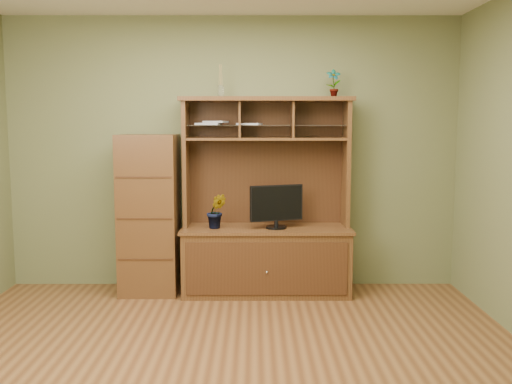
{
  "coord_description": "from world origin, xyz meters",
  "views": [
    {
      "loc": [
        0.22,
        -3.73,
        1.65
      ],
      "look_at": [
        0.23,
        1.2,
        1.05
      ],
      "focal_mm": 40.0,
      "sensor_mm": 36.0,
      "label": 1
    }
  ],
  "objects": [
    {
      "name": "media_hutch",
      "position": [
        0.33,
        1.73,
        0.52
      ],
      "size": [
        1.66,
        0.61,
        1.9
      ],
      "color": "#402412",
      "rests_on": "room"
    },
    {
      "name": "top_plant",
      "position": [
        0.98,
        1.8,
        2.03
      ],
      "size": [
        0.14,
        0.1,
        0.27
      ],
      "primitive_type": "imported",
      "rotation": [
        0.0,
        0.0,
        -0.03
      ],
      "color": "#276423",
      "rests_on": "media_hutch"
    },
    {
      "name": "reed_diffuser",
      "position": [
        -0.1,
        1.8,
        2.02
      ],
      "size": [
        0.06,
        0.06,
        0.31
      ],
      "color": "silver",
      "rests_on": "media_hutch"
    },
    {
      "name": "room",
      "position": [
        0.0,
        0.0,
        1.35
      ],
      "size": [
        4.54,
        4.04,
        2.74
      ],
      "color": "#573219",
      "rests_on": "ground"
    },
    {
      "name": "orchid_plant",
      "position": [
        -0.14,
        1.65,
        0.82
      ],
      "size": [
        0.19,
        0.16,
        0.33
      ],
      "primitive_type": "imported",
      "rotation": [
        0.0,
        0.0,
        0.06
      ],
      "color": "#265E20",
      "rests_on": "media_hutch"
    },
    {
      "name": "side_cabinet",
      "position": [
        -0.8,
        1.73,
        0.77
      ],
      "size": [
        0.55,
        0.5,
        1.54
      ],
      "color": "#402412",
      "rests_on": "room"
    },
    {
      "name": "monitor",
      "position": [
        0.43,
        1.65,
        0.87
      ],
      "size": [
        0.51,
        0.21,
        0.41
      ],
      "rotation": [
        0.0,
        0.0,
        0.33
      ],
      "color": "black",
      "rests_on": "media_hutch"
    },
    {
      "name": "magazines",
      "position": [
        -0.07,
        1.8,
        1.65
      ],
      "size": [
        0.65,
        0.22,
        0.04
      ],
      "color": "#A4A3A8",
      "rests_on": "media_hutch"
    }
  ]
}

